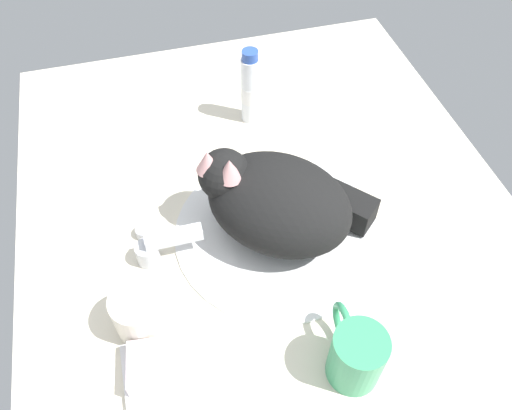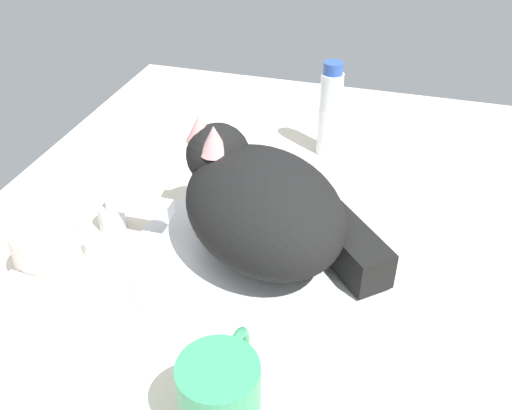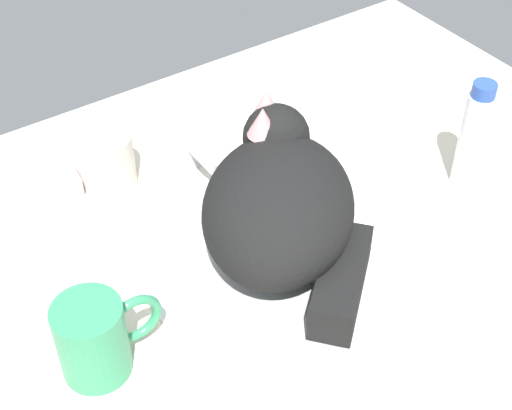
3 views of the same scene
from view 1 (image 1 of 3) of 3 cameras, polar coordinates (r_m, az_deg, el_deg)
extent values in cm
cube|color=silver|center=(86.03, 2.33, -3.57)|extent=(110.00, 82.50, 3.00)
cylinder|color=white|center=(84.47, 2.37, -2.81)|extent=(33.40, 33.40, 0.85)
cylinder|color=silver|center=(81.82, -11.80, -5.25)|extent=(3.60, 3.60, 3.68)
cube|color=silver|center=(79.40, -9.03, -3.47)|extent=(2.00, 8.76, 2.00)
cylinder|color=silver|center=(79.81, -11.22, -8.53)|extent=(2.80, 2.80, 1.80)
cylinder|color=silver|center=(85.57, -12.15, -2.89)|extent=(2.80, 2.80, 1.80)
ellipsoid|color=black|center=(79.02, 2.53, 0.16)|extent=(28.10, 28.54, 12.97)
sphere|color=black|center=(78.16, -3.49, 3.34)|extent=(11.40, 11.40, 8.07)
ellipsoid|color=white|center=(79.05, -2.40, 2.00)|extent=(6.81, 6.87, 4.44)
cone|color=#DB9E9E|center=(74.18, -2.92, 3.95)|extent=(5.13, 5.13, 3.63)
cone|color=#DB9E9E|center=(75.53, -5.35, 4.84)|extent=(5.13, 5.13, 3.63)
cube|color=black|center=(85.66, 8.45, 0.54)|extent=(13.74, 12.88, 4.76)
ellipsoid|color=white|center=(88.26, 2.34, 2.95)|extent=(6.42, 6.57, 4.28)
cylinder|color=#389966|center=(70.43, 11.01, -16.09)|extent=(7.17, 7.17, 9.14)
torus|color=#389966|center=(72.10, 9.56, -12.78)|extent=(6.12, 1.00, 6.12)
cylinder|color=silver|center=(74.37, -12.56, -11.53)|extent=(7.60, 7.60, 7.73)
cube|color=white|center=(74.18, -11.81, -17.55)|extent=(9.00, 6.40, 1.20)
cube|color=silver|center=(72.37, -12.07, -16.96)|extent=(7.00, 5.24, 2.77)
cylinder|color=white|center=(99.30, -0.62, 12.48)|extent=(3.50, 3.50, 13.54)
cylinder|color=white|center=(99.73, -0.62, 12.17)|extent=(3.57, 3.57, 3.39)
cylinder|color=#2D51AD|center=(94.73, -0.67, 16.12)|extent=(2.97, 2.97, 1.80)
camera|label=2|loc=(0.38, 59.92, -17.66)|focal=40.09mm
camera|label=3|loc=(0.69, 73.60, 16.22)|focal=54.03mm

